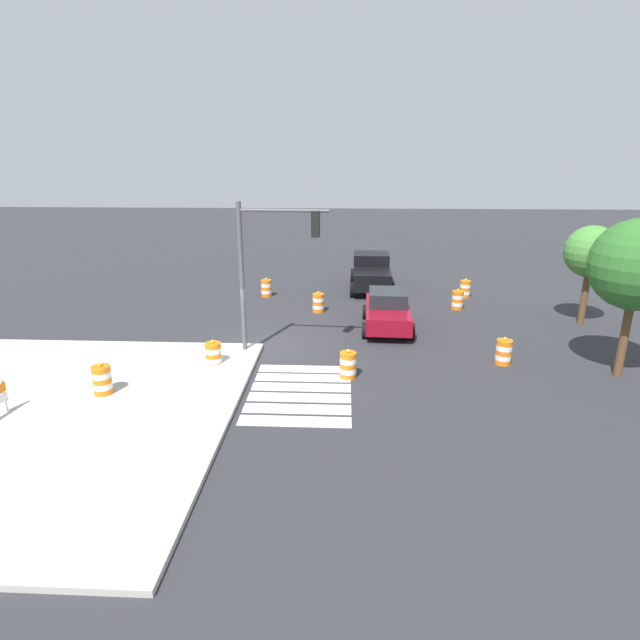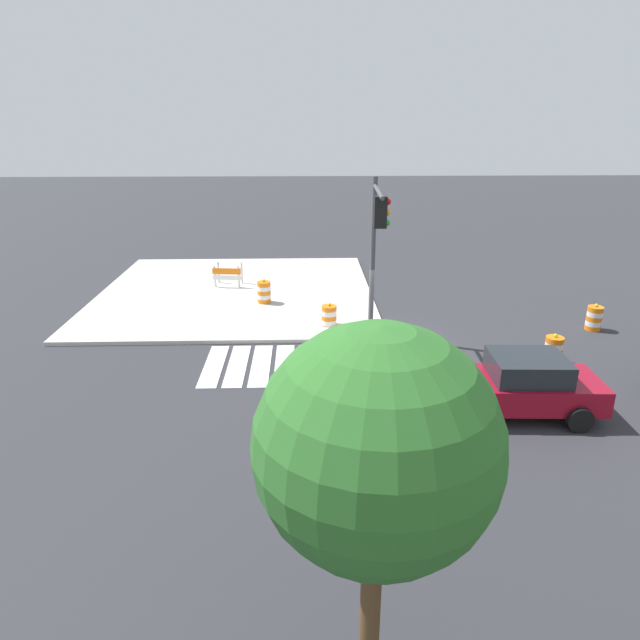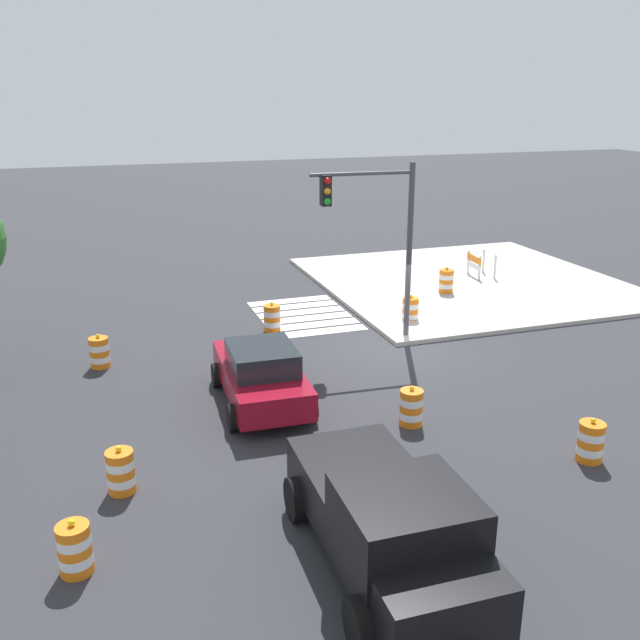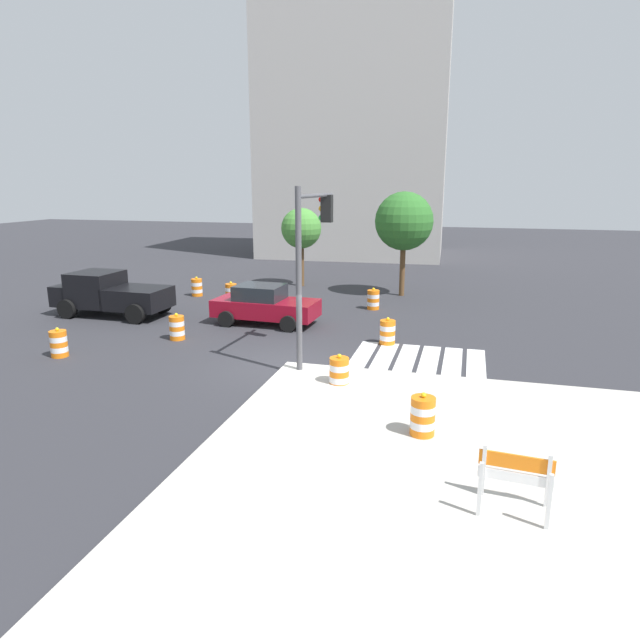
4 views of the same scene
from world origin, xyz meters
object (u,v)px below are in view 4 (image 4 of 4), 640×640
object	(u,v)px
traffic_barrel_crosswalk_end	(373,300)
street_tree_streetside_near	(301,229)
traffic_barrel_median_near	(388,332)
construction_barricade	(515,476)
traffic_barrel_on_sidewalk	(423,416)
traffic_barrel_opposite_curb	(59,344)
street_tree_streetside_mid	(404,222)
sports_car	(265,305)
traffic_barrel_median_far	(197,287)
traffic_barrel_far_curb	(177,328)
pickup_truck	(108,294)
traffic_barrel_lane_center	(231,293)
traffic_light_pole	(311,243)
traffic_barrel_near_corner	(339,373)

from	to	relation	value
traffic_barrel_crosswalk_end	street_tree_streetside_near	distance (m)	7.50
traffic_barrel_median_near	construction_barricade	size ratio (longest dim) A/B	0.78
traffic_barrel_on_sidewalk	construction_barricade	bearing A→B (deg)	-53.44
traffic_barrel_opposite_curb	street_tree_streetside_mid	size ratio (longest dim) A/B	0.19
sports_car	traffic_barrel_median_near	xyz separation A→B (m)	(5.40, -1.72, -0.36)
construction_barricade	street_tree_streetside_mid	world-z (taller)	street_tree_streetside_mid
traffic_barrel_median_near	street_tree_streetside_mid	xyz separation A→B (m)	(-0.60, 9.18, 3.37)
traffic_barrel_median_far	traffic_barrel_far_curb	distance (m)	8.30
pickup_truck	traffic_barrel_opposite_curb	xyz separation A→B (m)	(2.09, -5.70, -0.52)
traffic_barrel_crosswalk_end	construction_barricade	world-z (taller)	construction_barricade
traffic_barrel_median_far	traffic_barrel_far_curb	size ratio (longest dim) A/B	1.00
traffic_barrel_crosswalk_end	traffic_barrel_on_sidewalk	size ratio (longest dim) A/B	1.00
traffic_barrel_crosswalk_end	traffic_barrel_on_sidewalk	distance (m)	13.55
traffic_barrel_far_curb	traffic_barrel_opposite_curb	world-z (taller)	same
pickup_truck	traffic_barrel_lane_center	size ratio (longest dim) A/B	5.08
pickup_truck	street_tree_streetside_near	xyz separation A→B (m)	(6.18, 9.11, 2.26)
street_tree_streetside_near	traffic_light_pole	bearing A→B (deg)	-71.82
traffic_barrel_near_corner	traffic_barrel_median_near	distance (m)	4.80
traffic_barrel_lane_center	sports_car	bearing A→B (deg)	-49.49
traffic_barrel_near_corner	traffic_barrel_far_curb	world-z (taller)	same
traffic_barrel_crosswalk_end	traffic_barrel_far_curb	distance (m)	9.37
traffic_barrel_near_corner	traffic_barrel_median_near	bearing A→B (deg)	81.65
traffic_barrel_median_near	street_tree_streetside_mid	world-z (taller)	street_tree_streetside_mid
pickup_truck	traffic_barrel_on_sidewalk	xyz separation A→B (m)	(14.52, -8.90, -0.37)
traffic_barrel_median_far	traffic_barrel_opposite_curb	world-z (taller)	same
traffic_barrel_near_corner	traffic_barrel_on_sidewalk	world-z (taller)	traffic_barrel_on_sidewalk
sports_car	traffic_light_pole	distance (m)	6.38
traffic_light_pole	sports_car	bearing A→B (deg)	126.32
pickup_truck	street_tree_streetside_near	size ratio (longest dim) A/B	1.18
traffic_light_pole	street_tree_streetside_near	size ratio (longest dim) A/B	1.25
traffic_barrel_near_corner	traffic_barrel_on_sidewalk	size ratio (longest dim) A/B	1.00
traffic_barrel_far_curb	traffic_barrel_crosswalk_end	bearing A→B (deg)	48.14
traffic_barrel_far_curb	street_tree_streetside_mid	distance (m)	13.19
traffic_barrel_lane_center	street_tree_streetside_mid	bearing A→B (deg)	25.37
traffic_light_pole	street_tree_streetside_near	bearing A→B (deg)	108.18
traffic_barrel_opposite_curb	traffic_light_pole	world-z (taller)	traffic_light_pole
traffic_barrel_crosswalk_end	traffic_barrel_median_far	size ratio (longest dim) A/B	1.00
traffic_barrel_near_corner	traffic_light_pole	distance (m)	4.22
sports_car	traffic_barrel_median_near	size ratio (longest dim) A/B	4.29
traffic_barrel_on_sidewalk	street_tree_streetside_mid	size ratio (longest dim) A/B	0.19
traffic_barrel_lane_center	street_tree_streetside_mid	size ratio (longest dim) A/B	0.19
traffic_barrel_crosswalk_end	traffic_barrel_lane_center	xyz separation A→B (m)	(-7.07, -0.17, 0.00)
traffic_barrel_opposite_curb	traffic_barrel_near_corner	bearing A→B (deg)	-2.41
traffic_barrel_median_near	traffic_light_pole	xyz separation A→B (m)	(-2.09, -2.77, 3.46)
traffic_barrel_median_far	street_tree_streetside_mid	xyz separation A→B (m)	(10.27, 2.89, 3.37)
traffic_barrel_median_far	street_tree_streetside_mid	bearing A→B (deg)	15.71
sports_car	traffic_barrel_opposite_curb	size ratio (longest dim) A/B	4.29
construction_barricade	traffic_light_pole	distance (m)	9.80
traffic_barrel_near_corner	traffic_barrel_opposite_curb	size ratio (longest dim) A/B	1.00
pickup_truck	traffic_barrel_crosswalk_end	size ratio (longest dim) A/B	5.08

